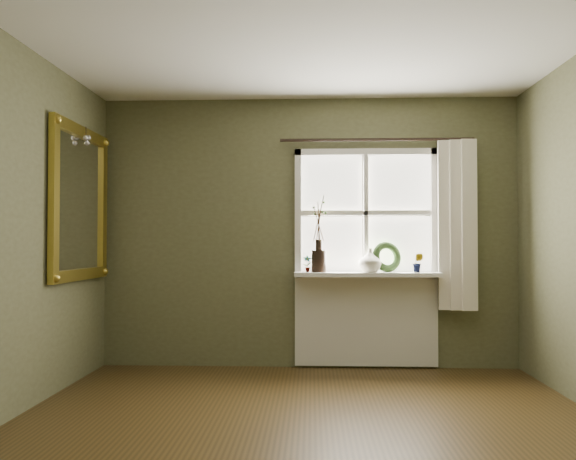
# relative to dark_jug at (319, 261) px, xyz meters

# --- Properties ---
(floor) EXTENTS (4.50, 4.50, 0.00)m
(floor) POSITION_rel_dark_jug_xyz_m (-0.10, -2.12, -1.02)
(floor) COLOR #3C2B12
(floor) RESTS_ON ground
(wall_back) EXTENTS (4.00, 0.10, 2.60)m
(wall_back) POSITION_rel_dark_jug_xyz_m (-0.10, 0.18, 0.28)
(wall_back) COLOR brown
(wall_back) RESTS_ON ground
(wall_front) EXTENTS (4.00, 0.10, 2.60)m
(wall_front) POSITION_rel_dark_jug_xyz_m (-0.10, -4.42, 0.28)
(wall_front) COLOR brown
(wall_front) RESTS_ON ground
(window_frame) EXTENTS (1.36, 0.06, 1.24)m
(window_frame) POSITION_rel_dark_jug_xyz_m (0.45, 0.11, 0.46)
(window_frame) COLOR silver
(window_frame) RESTS_ON wall_back
(window_sill) EXTENTS (1.36, 0.26, 0.04)m
(window_sill) POSITION_rel_dark_jug_xyz_m (0.45, 0.00, -0.12)
(window_sill) COLOR silver
(window_sill) RESTS_ON wall_back
(window_apron) EXTENTS (1.36, 0.04, 0.88)m
(window_apron) POSITION_rel_dark_jug_xyz_m (0.45, 0.11, -0.56)
(window_apron) COLOR silver
(window_apron) RESTS_ON ground
(dark_jug) EXTENTS (0.15, 0.15, 0.21)m
(dark_jug) POSITION_rel_dark_jug_xyz_m (0.00, 0.00, 0.00)
(dark_jug) COLOR black
(dark_jug) RESTS_ON window_sill
(cream_vase) EXTENTS (0.26, 0.26, 0.22)m
(cream_vase) POSITION_rel_dark_jug_xyz_m (0.48, 0.00, 0.01)
(cream_vase) COLOR silver
(cream_vase) RESTS_ON window_sill
(wreath) EXTENTS (0.32, 0.22, 0.30)m
(wreath) POSITION_rel_dark_jug_xyz_m (0.64, 0.04, 0.01)
(wreath) COLOR #2B451E
(wreath) RESTS_ON window_sill
(potted_plant_left) EXTENTS (0.09, 0.07, 0.16)m
(potted_plant_left) POSITION_rel_dark_jug_xyz_m (-0.11, 0.00, -0.02)
(potted_plant_left) COLOR #2B451E
(potted_plant_left) RESTS_ON window_sill
(potted_plant_right) EXTENTS (0.12, 0.11, 0.18)m
(potted_plant_right) POSITION_rel_dark_jug_xyz_m (0.93, 0.00, -0.01)
(potted_plant_right) COLOR #2B451E
(potted_plant_right) RESTS_ON window_sill
(curtain) EXTENTS (0.36, 0.12, 1.59)m
(curtain) POSITION_rel_dark_jug_xyz_m (1.29, 0.01, 0.34)
(curtain) COLOR silver
(curtain) RESTS_ON wall_back
(curtain_rod) EXTENTS (1.84, 0.03, 0.03)m
(curtain_rod) POSITION_rel_dark_jug_xyz_m (0.55, 0.05, 1.16)
(curtain_rod) COLOR black
(curtain_rod) RESTS_ON wall_back
(gilt_mirror) EXTENTS (0.10, 1.11, 1.33)m
(gilt_mirror) POSITION_rel_dark_jug_xyz_m (-2.06, -0.55, 0.52)
(gilt_mirror) COLOR white
(gilt_mirror) RESTS_ON wall_left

